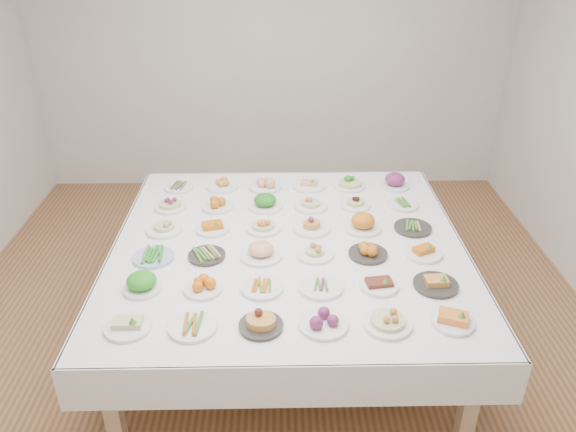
{
  "coord_description": "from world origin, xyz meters",
  "views": [
    {
      "loc": [
        0.06,
        -3.42,
        2.73
      ],
      "look_at": [
        0.13,
        0.03,
        0.88
      ],
      "focal_mm": 35.0,
      "sensor_mm": 36.0,
      "label": 1
    }
  ],
  "objects_px": {
    "dish_0": "(127,322)",
    "display_table": "(288,251)",
    "dish_18": "(164,224)",
    "dish_35": "(395,180)"
  },
  "relations": [
    {
      "from": "dish_0",
      "to": "display_table",
      "type": "bearing_deg",
      "value": 44.85
    },
    {
      "from": "display_table",
      "to": "dish_18",
      "type": "relative_size",
      "value": 9.49
    },
    {
      "from": "display_table",
      "to": "dish_0",
      "type": "relative_size",
      "value": 9.44
    },
    {
      "from": "dish_35",
      "to": "display_table",
      "type": "bearing_deg",
      "value": -135.35
    },
    {
      "from": "dish_35",
      "to": "dish_0",
      "type": "bearing_deg",
      "value": -135.25
    },
    {
      "from": "dish_18",
      "to": "dish_35",
      "type": "relative_size",
      "value": 1.05
    },
    {
      "from": "dish_0",
      "to": "dish_35",
      "type": "bearing_deg",
      "value": 44.75
    },
    {
      "from": "dish_0",
      "to": "dish_18",
      "type": "distance_m",
      "value": 1.06
    },
    {
      "from": "dish_18",
      "to": "dish_35",
      "type": "bearing_deg",
      "value": 21.59
    },
    {
      "from": "display_table",
      "to": "dish_35",
      "type": "distance_m",
      "value": 1.26
    }
  ]
}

